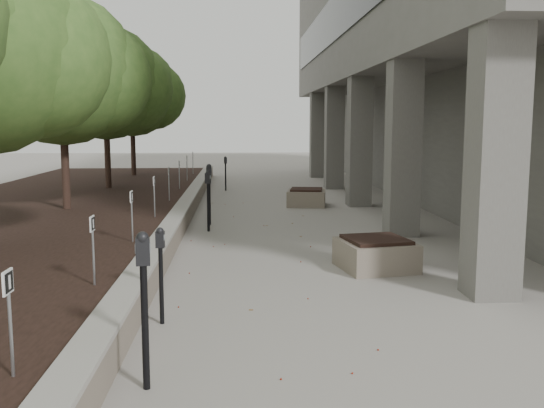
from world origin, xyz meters
name	(u,v)px	position (x,y,z in m)	size (l,w,h in m)	color
ground	(268,322)	(0.00, 0.00, 0.00)	(90.00, 90.00, 0.00)	gray
retaining_wall	(187,208)	(-1.82, 9.00, 0.25)	(0.39, 26.00, 0.50)	gray
planting_bed	(52,211)	(-5.50, 9.00, 0.20)	(7.00, 26.00, 0.40)	black
crabapple_tree_3	(62,102)	(-4.80, 8.00, 3.12)	(4.60, 4.00, 5.44)	#395F24
crabapple_tree_4	(106,107)	(-4.80, 13.00, 3.12)	(4.60, 4.00, 5.44)	#395F24
crabapple_tree_5	(132,110)	(-4.80, 18.00, 3.12)	(4.60, 4.00, 5.44)	#395F24
parking_sign_1	(10,324)	(-2.35, -2.50, 0.88)	(0.04, 0.22, 0.96)	black
parking_sign_2	(93,251)	(-2.35, 0.50, 0.88)	(0.04, 0.22, 0.96)	black
parking_sign_3	(132,216)	(-2.35, 3.50, 0.88)	(0.04, 0.22, 0.96)	black
parking_sign_4	(154,197)	(-2.35, 6.50, 0.88)	(0.04, 0.22, 0.96)	black
parking_sign_5	(169,184)	(-2.35, 9.50, 0.88)	(0.04, 0.22, 0.96)	black
parking_sign_6	(179,175)	(-2.35, 12.50, 0.88)	(0.04, 0.22, 0.96)	black
parking_sign_7	(187,168)	(-2.35, 15.50, 0.88)	(0.04, 0.22, 0.96)	black
parking_sign_8	(193,163)	(-2.35, 18.50, 0.88)	(0.04, 0.22, 0.96)	black
parking_meter_1	(145,311)	(-1.29, -1.94, 0.79)	(0.16, 0.11, 1.58)	black
parking_meter_2	(161,276)	(-1.38, 0.01, 0.64)	(0.13, 0.09, 1.28)	black
parking_meter_3	(209,194)	(-1.12, 7.66, 0.78)	(0.15, 0.11, 1.57)	black
parking_meter_4	(208,201)	(-1.10, 6.72, 0.73)	(0.14, 0.10, 1.47)	black
parking_meter_5	(226,173)	(-0.87, 15.49, 0.66)	(0.13, 0.09, 1.32)	black
planter_front	(376,253)	(2.07, 2.78, 0.28)	(1.22, 1.22, 0.57)	gray
planter_back	(306,197)	(1.76, 11.08, 0.27)	(1.17, 1.17, 0.55)	gray
berry_scatter	(252,245)	(-0.10, 5.00, 0.01)	(3.30, 14.10, 0.02)	maroon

